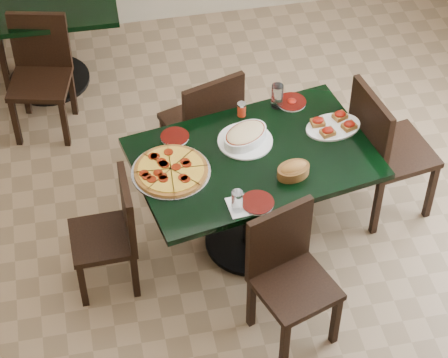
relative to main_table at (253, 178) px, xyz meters
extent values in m
plane|color=#7F6549|center=(-0.24, -0.17, -0.57)|extent=(5.50, 5.50, 0.00)
cube|color=black|center=(0.00, 0.00, 0.16)|extent=(1.50, 1.11, 0.04)
cylinder|color=black|center=(0.00, 0.00, -0.21)|extent=(0.12, 0.12, 0.71)
cylinder|color=black|center=(0.00, 0.00, -0.55)|extent=(0.59, 0.59, 0.03)
cube|color=black|center=(-1.16, 1.91, 0.16)|extent=(1.15, 0.85, 0.04)
cylinder|color=black|center=(-1.16, 1.91, -0.21)|extent=(0.12, 0.12, 0.71)
cylinder|color=black|center=(-1.16, 1.91, -0.55)|extent=(0.62, 0.62, 0.03)
cube|color=black|center=(-0.19, 0.70, -0.14)|extent=(0.53, 0.53, 0.04)
cube|color=black|center=(-0.14, 0.52, 0.11)|extent=(0.41, 0.17, 0.45)
cube|color=black|center=(-0.08, 0.93, -0.36)|extent=(0.05, 0.05, 0.41)
cube|color=black|center=(0.03, 0.59, -0.36)|extent=(0.05, 0.05, 0.41)
cube|color=black|center=(-0.42, 0.82, -0.36)|extent=(0.05, 0.05, 0.41)
cube|color=black|center=(-0.31, 0.48, -0.36)|extent=(0.05, 0.05, 0.41)
cube|color=black|center=(0.08, -0.73, -0.16)|extent=(0.51, 0.51, 0.04)
cube|color=black|center=(0.02, -0.56, 0.08)|extent=(0.39, 0.17, 0.43)
cube|color=black|center=(-0.03, -0.95, -0.37)|extent=(0.05, 0.05, 0.39)
cube|color=black|center=(-0.14, -0.62, -0.37)|extent=(0.05, 0.05, 0.39)
cube|color=black|center=(0.29, -0.83, -0.37)|extent=(0.05, 0.05, 0.39)
cube|color=black|center=(0.18, -0.51, -0.37)|extent=(0.05, 0.05, 0.39)
cube|color=black|center=(0.95, 0.16, -0.10)|extent=(0.53, 0.53, 0.04)
cube|color=black|center=(0.74, 0.12, 0.16)|extent=(0.12, 0.45, 0.49)
cube|color=black|center=(1.17, 0.00, -0.35)|extent=(0.05, 0.05, 0.45)
cube|color=black|center=(0.79, -0.07, -0.35)|extent=(0.05, 0.05, 0.45)
cube|color=black|center=(1.11, 0.38, -0.35)|extent=(0.05, 0.05, 0.45)
cube|color=black|center=(0.72, 0.32, -0.35)|extent=(0.05, 0.05, 0.45)
cube|color=black|center=(-0.93, -0.13, -0.19)|extent=(0.38, 0.38, 0.04)
cube|color=black|center=(-0.76, -0.12, 0.03)|extent=(0.05, 0.37, 0.40)
cube|color=black|center=(-1.09, 0.02, -0.39)|extent=(0.04, 0.04, 0.36)
cube|color=black|center=(-0.78, 0.03, -0.39)|extent=(0.04, 0.04, 0.36)
cube|color=black|center=(-1.08, -0.29, -0.39)|extent=(0.04, 0.04, 0.36)
cube|color=black|center=(-0.77, -0.28, -0.39)|extent=(0.04, 0.04, 0.36)
cube|color=black|center=(-1.21, 1.36, -0.15)|extent=(0.49, 0.49, 0.04)
cube|color=black|center=(-1.16, 1.54, 0.08)|extent=(0.40, 0.13, 0.43)
cube|color=black|center=(-1.41, 1.24, -0.37)|extent=(0.05, 0.05, 0.39)
cube|color=black|center=(-1.33, 1.57, -0.37)|extent=(0.05, 0.05, 0.39)
cube|color=black|center=(-1.08, 1.16, -0.37)|extent=(0.05, 0.05, 0.39)
cube|color=black|center=(-1.00, 1.49, -0.37)|extent=(0.05, 0.05, 0.39)
cube|color=black|center=(-1.49, 2.08, -0.37)|extent=(0.04, 0.04, 0.39)
cube|color=black|center=(-1.46, 1.74, -0.37)|extent=(0.04, 0.04, 0.39)
cylinder|color=silver|center=(-0.49, -0.04, 0.19)|extent=(0.45, 0.45, 0.01)
cylinder|color=#915D1F|center=(-0.49, -0.04, 0.20)|extent=(0.42, 0.42, 0.02)
cylinder|color=gold|center=(-0.49, -0.04, 0.21)|extent=(0.38, 0.38, 0.01)
cylinder|color=white|center=(-0.02, 0.13, 0.19)|extent=(0.33, 0.33, 0.01)
ellipsoid|color=beige|center=(-0.02, 0.13, 0.25)|extent=(0.31, 0.28, 0.04)
ellipsoid|color=#9B632B|center=(0.18, -0.20, 0.24)|extent=(0.18, 0.12, 0.07)
cylinder|color=white|center=(-0.07, -0.38, 0.19)|extent=(0.18, 0.18, 0.01)
cylinder|color=#390603|center=(-0.07, -0.38, 0.19)|extent=(0.19, 0.19, 0.00)
cylinder|color=white|center=(0.33, 0.42, 0.19)|extent=(0.18, 0.18, 0.01)
cylinder|color=#390603|center=(0.33, 0.42, 0.19)|extent=(0.18, 0.18, 0.00)
ellipsoid|color=maroon|center=(0.33, 0.42, 0.20)|extent=(0.05, 0.05, 0.03)
cylinder|color=white|center=(-0.42, 0.24, 0.19)|extent=(0.17, 0.17, 0.01)
cylinder|color=#390603|center=(-0.42, 0.24, 0.19)|extent=(0.17, 0.17, 0.00)
cube|color=white|center=(-0.15, -0.38, 0.18)|extent=(0.17, 0.17, 0.00)
cube|color=silver|center=(-0.13, -0.38, 0.19)|extent=(0.03, 0.15, 0.00)
cylinder|color=silver|center=(0.24, 0.41, 0.26)|extent=(0.07, 0.07, 0.16)
cylinder|color=silver|center=(-0.19, -0.40, 0.25)|extent=(0.06, 0.06, 0.13)
cylinder|color=red|center=(0.01, 0.37, 0.22)|extent=(0.05, 0.05, 0.08)
cylinder|color=silver|center=(0.01, 0.37, 0.27)|extent=(0.05, 0.05, 0.01)
camera|label=1|loc=(-0.90, -3.57, 3.63)|focal=70.00mm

